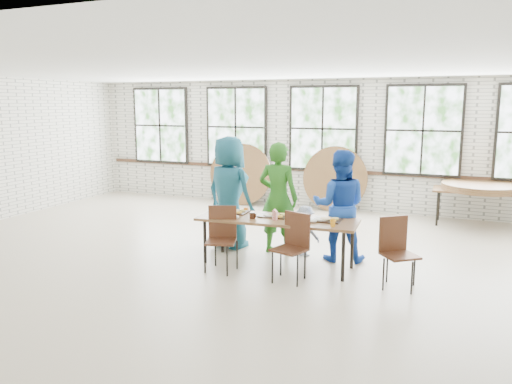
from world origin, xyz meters
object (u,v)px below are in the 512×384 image
(chair_near_right, at_px, (293,241))
(storage_table, at_px, (481,193))
(dining_table, at_px, (277,222))
(chair_near_left, at_px, (222,233))

(chair_near_right, distance_m, storage_table, 5.04)
(dining_table, bearing_deg, chair_near_right, -53.54)
(chair_near_right, bearing_deg, dining_table, 148.01)
(dining_table, relative_size, chair_near_right, 2.58)
(chair_near_left, height_order, chair_near_right, same)
(chair_near_left, bearing_deg, chair_near_right, -19.28)
(dining_table, bearing_deg, chair_near_left, -150.46)
(dining_table, height_order, chair_near_left, chair_near_left)
(chair_near_right, relative_size, storage_table, 0.53)
(chair_near_right, bearing_deg, chair_near_left, -163.40)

